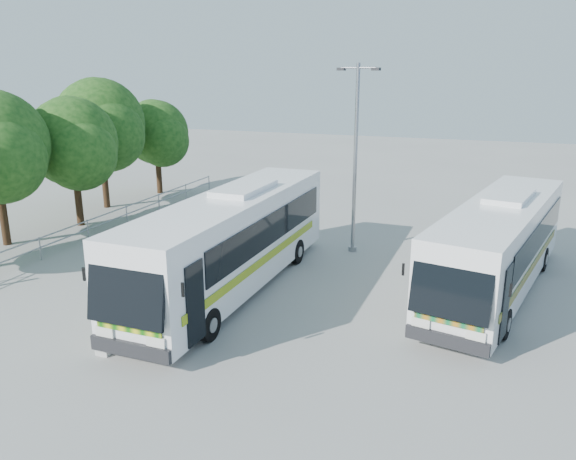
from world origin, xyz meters
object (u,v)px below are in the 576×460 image
at_px(tree_far_c, 74,142).
at_px(coach_main, 233,239).
at_px(tree_far_e, 157,133).
at_px(coach_adjacent, 499,244).
at_px(lamppost, 356,151).
at_px(tree_far_d, 101,124).

distance_m(tree_far_c, coach_main, 12.51).
bearing_deg(coach_main, tree_far_e, 132.08).
bearing_deg(coach_adjacent, lamppost, 166.69).
xyz_separation_m(tree_far_d, lamppost, (15.31, -3.07, -0.40)).
height_order(tree_far_e, coach_main, tree_far_e).
bearing_deg(coach_main, lamppost, 63.98).
bearing_deg(tree_far_e, tree_far_c, -86.46).
distance_m(tree_far_c, tree_far_e, 8.22).
bearing_deg(tree_far_c, coach_main, -25.11).
distance_m(tree_far_e, lamppost, 16.48).
bearing_deg(coach_main, coach_adjacent, 19.77).
bearing_deg(coach_adjacent, coach_main, -149.23).
xyz_separation_m(tree_far_c, tree_far_e, (-0.51, 8.20, -0.37)).
bearing_deg(coach_main, tree_far_d, 145.26).
bearing_deg(tree_far_c, lamppost, 2.57).
bearing_deg(tree_far_c, tree_far_e, 93.54).
xyz_separation_m(tree_far_e, coach_adjacent, (20.57, -10.40, -2.11)).
xyz_separation_m(coach_adjacent, lamppost, (-5.95, 2.83, 2.63)).
relative_size(tree_far_d, tree_far_e, 1.24).
distance_m(tree_far_e, coach_main, 17.86).
relative_size(tree_far_c, tree_far_d, 0.88).
relative_size(coach_main, coach_adjacent, 1.05).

